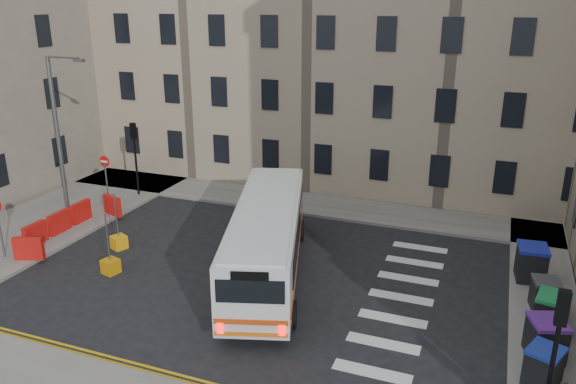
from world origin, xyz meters
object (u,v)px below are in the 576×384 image
Objects in this scene: wheelie_bin_a at (544,366)px; wheelie_bin_d at (545,295)px; streetlamp at (58,138)px; wheelie_bin_b at (546,338)px; wheelie_bin_e at (531,263)px; bus at (267,236)px; wheelie_bin_c at (552,313)px; bollard_chevron at (111,266)px; bollard_yellow at (119,242)px.

wheelie_bin_a and wheelie_bin_d have the same top height.
wheelie_bin_b is at bearing -10.18° from streetlamp.
wheelie_bin_b is 1.01× the size of wheelie_bin_e.
wheelie_bin_b is (10.23, -2.22, -0.90)m from bus.
bus is at bearing -8.30° from streetlamp.
streetlamp reaches higher than wheelie_bin_c.
bus is 10.79m from wheelie_bin_a.
bus is 7.82× the size of wheelie_bin_e.
bollard_chevron is at bearing -177.80° from bus.
bus is 8.09× the size of wheelie_bin_c.
wheelie_bin_c is (10.48, -0.57, -0.88)m from bus.
streetlamp is 22.63m from wheelie_bin_a.
bollard_chevron is (-15.98, -5.28, -0.56)m from wheelie_bin_e.
wheelie_bin_b reaches higher than wheelie_bin_d.
bus is 8.45× the size of wheelie_bin_a.
wheelie_bin_e is at bearing 18.29° from bollard_chevron.
bollard_yellow is at bearing -170.64° from wheelie_bin_c.
wheelie_bin_c is 0.97× the size of wheelie_bin_e.
wheelie_bin_d is 16.67m from bollard_chevron.
bus is at bearing -172.07° from wheelie_bin_c.
wheelie_bin_b is 17.61m from bollard_yellow.
wheelie_bin_a is 4.48m from wheelie_bin_d.
bus reaches higher than bollard_yellow.
wheelie_bin_b is at bearing -7.10° from bollard_yellow.
bollard_yellow is at bearing -21.82° from streetlamp.
wheelie_bin_d is at bearing -85.31° from wheelie_bin_e.
wheelie_bin_a is at bearing -113.40° from wheelie_bin_b.
wheelie_bin_a is 2.16× the size of bollard_chevron.
bollard_yellow and bollard_chevron have the same top height.
wheelie_bin_b is at bearing 108.16° from wheelie_bin_a.
wheelie_bin_b reaches higher than bollard_yellow.
streetlamp reaches higher than bollard_chevron.
bollard_chevron is (-16.28, 0.06, -0.49)m from wheelie_bin_b.
wheelie_bin_e is at bearing 3.78° from streetlamp.
bollard_chevron is at bearing -163.43° from wheelie_bin_c.
wheelie_bin_e is 2.33× the size of bollard_yellow.
bus is at bearing 19.72° from bollard_chevron.
bollard_yellow is (-17.35, 3.59, -0.42)m from wheelie_bin_a.
streetlamp is 7.86m from bollard_chevron.
streetlamp is at bearing -174.81° from wheelie_bin_c.
wheelie_bin_b is at bearing -29.79° from bus.
wheelie_bin_c is (0.37, 3.07, 0.08)m from wheelie_bin_a.
bus is at bearing 148.87° from wheelie_bin_b.
wheelie_bin_e is (9.93, 3.11, -0.83)m from bus.
bus is 10.42m from wheelie_bin_d.
bollard_yellow is (-17.58, -0.88, -0.42)m from wheelie_bin_d.
wheelie_bin_c is at bearing 62.38° from wheelie_bin_b.
streetlamp is 13.57× the size of bollard_yellow.
wheelie_bin_b reaches higher than bollard_chevron.
bus is at bearing -168.23° from wheelie_bin_e.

